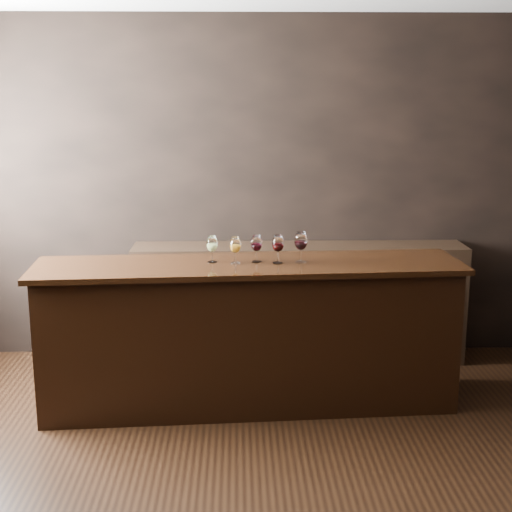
{
  "coord_description": "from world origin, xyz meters",
  "views": [
    {
      "loc": [
        -0.03,
        -3.61,
        2.16
      ],
      "look_at": [
        0.1,
        1.15,
        1.08
      ],
      "focal_mm": 50.0,
      "sensor_mm": 36.0,
      "label": 1
    }
  ],
  "objects_px": {
    "glass_white": "(212,244)",
    "glass_red_b": "(278,244)",
    "glass_red_a": "(257,244)",
    "back_bar_shelf": "(299,303)",
    "glass_red_c": "(301,242)",
    "glass_amber": "(235,246)",
    "bar_counter": "(249,337)"
  },
  "relations": [
    {
      "from": "glass_red_a",
      "to": "glass_red_b",
      "type": "height_order",
      "value": "glass_red_b"
    },
    {
      "from": "back_bar_shelf",
      "to": "glass_red_b",
      "type": "height_order",
      "value": "glass_red_b"
    },
    {
      "from": "glass_red_b",
      "to": "back_bar_shelf",
      "type": "bearing_deg",
      "value": 75.73
    },
    {
      "from": "bar_counter",
      "to": "glass_red_b",
      "type": "distance_m",
      "value": 0.7
    },
    {
      "from": "glass_white",
      "to": "glass_amber",
      "type": "xyz_separation_m",
      "value": [
        0.16,
        -0.04,
        -0.0
      ]
    },
    {
      "from": "glass_amber",
      "to": "bar_counter",
      "type": "bearing_deg",
      "value": -0.26
    },
    {
      "from": "back_bar_shelf",
      "to": "glass_red_c",
      "type": "bearing_deg",
      "value": -94.4
    },
    {
      "from": "back_bar_shelf",
      "to": "glass_amber",
      "type": "relative_size",
      "value": 14.69
    },
    {
      "from": "glass_amber",
      "to": "glass_red_c",
      "type": "height_order",
      "value": "glass_red_c"
    },
    {
      "from": "glass_red_c",
      "to": "glass_white",
      "type": "bearing_deg",
      "value": 178.43
    },
    {
      "from": "back_bar_shelf",
      "to": "glass_red_b",
      "type": "xyz_separation_m",
      "value": [
        -0.22,
        -0.88,
        0.68
      ]
    },
    {
      "from": "back_bar_shelf",
      "to": "glass_white",
      "type": "distance_m",
      "value": 1.27
    },
    {
      "from": "bar_counter",
      "to": "glass_amber",
      "type": "bearing_deg",
      "value": 176.09
    },
    {
      "from": "glass_white",
      "to": "glass_red_b",
      "type": "height_order",
      "value": "glass_red_b"
    },
    {
      "from": "glass_red_a",
      "to": "glass_red_b",
      "type": "xyz_separation_m",
      "value": [
        0.15,
        -0.04,
        0.01
      ]
    },
    {
      "from": "glass_white",
      "to": "glass_red_b",
      "type": "bearing_deg",
      "value": -5.3
    },
    {
      "from": "glass_white",
      "to": "glass_red_a",
      "type": "xyz_separation_m",
      "value": [
        0.31,
        0.0,
        0.0
      ]
    },
    {
      "from": "bar_counter",
      "to": "back_bar_shelf",
      "type": "bearing_deg",
      "value": 60.64
    },
    {
      "from": "back_bar_shelf",
      "to": "glass_red_a",
      "type": "distance_m",
      "value": 1.14
    },
    {
      "from": "glass_amber",
      "to": "glass_red_c",
      "type": "distance_m",
      "value": 0.45
    },
    {
      "from": "bar_counter",
      "to": "glass_amber",
      "type": "distance_m",
      "value": 0.67
    },
    {
      "from": "glass_red_b",
      "to": "glass_red_c",
      "type": "xyz_separation_m",
      "value": [
        0.16,
        0.03,
        0.01
      ]
    },
    {
      "from": "bar_counter",
      "to": "glass_red_c",
      "type": "relative_size",
      "value": 13.33
    },
    {
      "from": "glass_red_b",
      "to": "glass_red_c",
      "type": "relative_size",
      "value": 0.92
    },
    {
      "from": "glass_red_a",
      "to": "glass_red_b",
      "type": "distance_m",
      "value": 0.15
    },
    {
      "from": "glass_red_a",
      "to": "back_bar_shelf",
      "type": "bearing_deg",
      "value": 66.2
    },
    {
      "from": "glass_amber",
      "to": "glass_red_a",
      "type": "xyz_separation_m",
      "value": [
        0.15,
        0.04,
        0.0
      ]
    },
    {
      "from": "glass_amber",
      "to": "glass_red_b",
      "type": "xyz_separation_m",
      "value": [
        0.29,
        -0.0,
        0.01
      ]
    },
    {
      "from": "bar_counter",
      "to": "glass_white",
      "type": "bearing_deg",
      "value": 167.5
    },
    {
      "from": "bar_counter",
      "to": "glass_amber",
      "type": "xyz_separation_m",
      "value": [
        -0.09,
        0.0,
        0.66
      ]
    },
    {
      "from": "bar_counter",
      "to": "glass_white",
      "type": "height_order",
      "value": "glass_white"
    },
    {
      "from": "back_bar_shelf",
      "to": "glass_red_b",
      "type": "distance_m",
      "value": 1.14
    }
  ]
}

